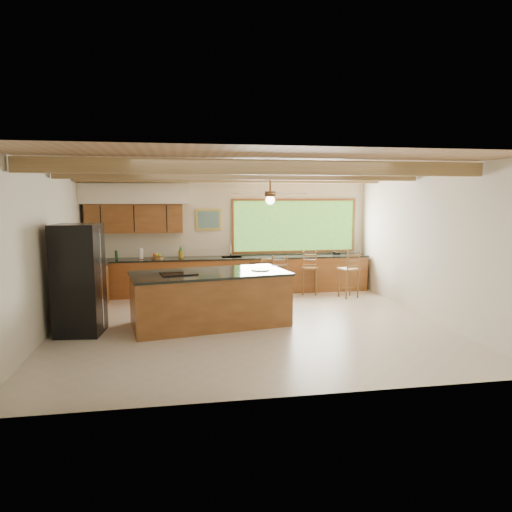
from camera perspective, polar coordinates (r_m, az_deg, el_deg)
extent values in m
plane|color=beige|center=(8.84, -0.84, -8.50)|extent=(7.20, 7.20, 0.00)
cube|color=beige|center=(11.76, -3.28, 2.89)|extent=(7.20, 0.04, 3.00)
cube|color=beige|center=(5.39, 4.42, -2.46)|extent=(7.20, 0.04, 3.00)
cube|color=beige|center=(8.76, -24.82, 0.67)|extent=(0.04, 6.50, 3.00)
cube|color=beige|center=(9.77, 20.51, 1.51)|extent=(0.04, 6.50, 3.00)
cube|color=#986D4C|center=(8.52, -0.88, 11.29)|extent=(7.20, 6.50, 0.04)
cube|color=#997B4C|center=(6.94, 1.17, 11.02)|extent=(7.10, 0.15, 0.22)
cube|color=#997B4C|center=(9.01, -1.37, 10.18)|extent=(7.10, 0.15, 0.22)
cube|color=#997B4C|center=(10.79, -2.77, 9.71)|extent=(7.10, 0.15, 0.22)
cube|color=brown|center=(11.52, -14.92, 4.55)|extent=(2.30, 0.35, 0.70)
cube|color=white|center=(11.44, -15.05, 7.54)|extent=(2.60, 0.50, 0.48)
cylinder|color=#FFEABF|center=(11.53, -18.50, 6.26)|extent=(0.10, 0.10, 0.01)
cylinder|color=#FFEABF|center=(11.40, -11.49, 6.48)|extent=(0.10, 0.10, 0.01)
cube|color=#75C546|center=(12.03, 4.82, 3.78)|extent=(3.20, 0.04, 1.30)
cube|color=gold|center=(11.66, -5.97, 4.54)|extent=(0.64, 0.03, 0.54)
cube|color=#417559|center=(11.64, -5.97, 4.54)|extent=(0.54, 0.01, 0.44)
cube|color=brown|center=(11.56, -3.05, -2.49)|extent=(7.00, 0.65, 0.88)
cube|color=black|center=(11.49, -3.07, -0.23)|extent=(7.04, 0.69, 0.04)
cube|color=brown|center=(10.14, -20.66, -4.35)|extent=(0.65, 2.35, 0.88)
cube|color=black|center=(10.06, -20.78, -1.79)|extent=(0.69, 2.39, 0.04)
cube|color=black|center=(11.34, 0.66, -2.77)|extent=(0.60, 0.02, 0.78)
cube|color=silver|center=(11.49, -3.07, -0.20)|extent=(0.50, 0.38, 0.03)
cylinder|color=silver|center=(11.66, -3.19, 0.73)|extent=(0.03, 0.03, 0.30)
cylinder|color=silver|center=(11.55, -3.14, 1.31)|extent=(0.03, 0.20, 0.03)
cylinder|color=white|center=(11.41, -14.19, 0.27)|extent=(0.11, 0.11, 0.26)
cylinder|color=#1B4520|center=(11.53, -17.03, 0.07)|extent=(0.05, 0.05, 0.19)
cylinder|color=#1B4520|center=(11.54, -17.06, 0.13)|extent=(0.06, 0.06, 0.22)
cube|color=black|center=(12.15, 9.99, 0.39)|extent=(0.23, 0.20, 0.09)
cube|color=brown|center=(8.75, -5.77, -5.44)|extent=(3.05, 1.80, 0.97)
cube|color=black|center=(8.65, -5.82, -2.17)|extent=(3.10, 1.85, 0.04)
cube|color=black|center=(8.53, -9.65, -2.15)|extent=(0.72, 0.61, 0.02)
cylinder|color=white|center=(8.85, 0.57, -1.71)|extent=(0.35, 0.35, 0.02)
cube|color=black|center=(8.60, -21.28, -2.78)|extent=(0.83, 0.82, 1.95)
cube|color=silver|center=(8.53, -18.77, -2.74)|extent=(0.03, 0.05, 1.80)
cube|color=brown|center=(10.39, 2.76, -2.27)|extent=(0.41, 0.41, 0.04)
cylinder|color=brown|center=(10.27, 2.07, -4.37)|extent=(0.04, 0.04, 0.66)
cylinder|color=brown|center=(10.34, 3.81, -4.30)|extent=(0.04, 0.04, 0.66)
cylinder|color=brown|center=(10.57, 1.72, -4.02)|extent=(0.04, 0.04, 0.66)
cylinder|color=brown|center=(10.64, 3.41, -3.96)|extent=(0.04, 0.04, 0.66)
cube|color=brown|center=(11.19, 1.06, -1.90)|extent=(0.42, 0.42, 0.04)
cylinder|color=brown|center=(11.08, 0.45, -3.65)|extent=(0.03, 0.03, 0.60)
cylinder|color=brown|center=(11.13, 1.92, -3.60)|extent=(0.03, 0.03, 0.60)
cylinder|color=brown|center=(11.36, 0.20, -3.38)|extent=(0.03, 0.03, 0.60)
cylinder|color=brown|center=(11.41, 1.63, -3.33)|extent=(0.03, 0.03, 0.60)
cube|color=brown|center=(11.45, 6.74, -1.47)|extent=(0.50, 0.50, 0.04)
cylinder|color=brown|center=(11.32, 6.18, -3.33)|extent=(0.04, 0.04, 0.65)
cylinder|color=brown|center=(11.41, 7.69, -3.27)|extent=(0.04, 0.04, 0.65)
cylinder|color=brown|center=(11.61, 5.76, -3.05)|extent=(0.04, 0.04, 0.65)
cylinder|color=brown|center=(11.70, 7.24, -3.00)|extent=(0.04, 0.04, 0.65)
cube|color=brown|center=(11.20, 11.52, -1.61)|extent=(0.50, 0.50, 0.04)
cylinder|color=brown|center=(11.06, 10.98, -3.61)|extent=(0.04, 0.04, 0.68)
cylinder|color=brown|center=(11.17, 12.56, -3.53)|extent=(0.04, 0.04, 0.68)
cylinder|color=brown|center=(11.36, 10.41, -3.30)|extent=(0.04, 0.04, 0.68)
cylinder|color=brown|center=(11.47, 11.94, -3.23)|extent=(0.04, 0.04, 0.68)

